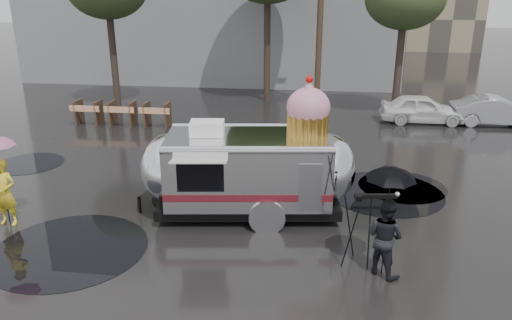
# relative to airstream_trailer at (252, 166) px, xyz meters

# --- Properties ---
(ground) EXTENTS (120.00, 120.00, 0.00)m
(ground) POSITION_rel_airstream_trailer_xyz_m (-0.98, -2.30, -1.30)
(ground) COLOR black
(ground) RESTS_ON ground
(puddles) EXTENTS (14.43, 8.02, 0.01)m
(puddles) POSITION_rel_airstream_trailer_xyz_m (-0.78, 0.56, -1.29)
(puddles) COLOR black
(puddles) RESTS_ON ground
(utility_pole) EXTENTS (1.60, 0.28, 9.00)m
(utility_pole) POSITION_rel_airstream_trailer_xyz_m (1.52, 11.70, 3.32)
(utility_pole) COLOR #473323
(utility_pole) RESTS_ON ground
(barricade_row) EXTENTS (4.30, 0.80, 1.00)m
(barricade_row) POSITION_rel_airstream_trailer_xyz_m (-6.53, 7.66, -0.77)
(barricade_row) COLOR #473323
(barricade_row) RESTS_ON ground
(airstream_trailer) EXTENTS (6.82, 3.14, 3.70)m
(airstream_trailer) POSITION_rel_airstream_trailer_xyz_m (0.00, 0.00, 0.00)
(airstream_trailer) COLOR silver
(airstream_trailer) RESTS_ON ground
(person_left) EXTENTS (0.62, 0.42, 1.69)m
(person_left) POSITION_rel_airstream_trailer_xyz_m (-5.95, -1.41, -0.45)
(person_left) COLOR yellow
(person_left) RESTS_ON ground
(person_right) EXTENTS (0.90, 0.87, 1.68)m
(person_right) POSITION_rel_airstream_trailer_xyz_m (3.09, -2.50, -0.46)
(person_right) COLOR black
(person_right) RESTS_ON ground
(umbrella_black) EXTENTS (1.22, 1.22, 2.38)m
(umbrella_black) POSITION_rel_airstream_trailer_xyz_m (3.09, -2.50, 0.67)
(umbrella_black) COLOR black
(umbrella_black) RESTS_ON ground
(tripod) EXTENTS (0.58, 0.66, 1.60)m
(tripod) POSITION_rel_airstream_trailer_xyz_m (2.53, -2.20, -0.33)
(tripod) COLOR black
(tripod) RESTS_ON ground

